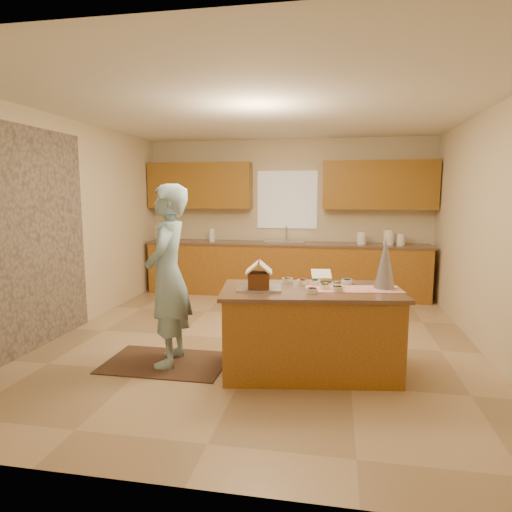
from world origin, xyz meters
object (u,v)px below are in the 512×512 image
(tinsel_tree, at_px, (385,263))
(island_base, at_px, (310,333))
(boy, at_px, (168,276))
(gingerbread_house, at_px, (259,277))

(tinsel_tree, bearing_deg, island_base, -168.04)
(island_base, height_order, boy, boy)
(island_base, distance_m, tinsel_tree, 1.00)
(boy, height_order, gingerbread_house, boy)
(island_base, xyz_separation_m, gingerbread_house, (-0.49, -0.12, 0.56))
(tinsel_tree, bearing_deg, boy, -174.82)
(island_base, height_order, tinsel_tree, tinsel_tree)
(island_base, xyz_separation_m, tinsel_tree, (0.70, 0.15, 0.69))
(tinsel_tree, xyz_separation_m, boy, (-2.15, -0.19, -0.16))
(tinsel_tree, relative_size, gingerbread_house, 1.74)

